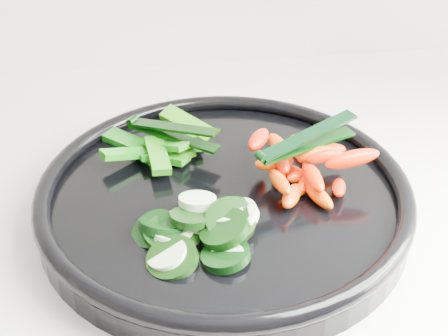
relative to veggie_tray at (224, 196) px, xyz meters
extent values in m
cylinder|color=black|center=(0.00, 0.00, -0.01)|extent=(0.39, 0.39, 0.02)
torus|color=black|center=(0.00, 0.00, 0.01)|extent=(0.39, 0.39, 0.02)
cylinder|color=black|center=(-0.06, -0.09, 0.01)|extent=(0.06, 0.06, 0.03)
cylinder|color=#DBF1C1|center=(-0.06, -0.09, 0.01)|extent=(0.05, 0.05, 0.02)
cylinder|color=black|center=(-0.06, -0.05, 0.01)|extent=(0.05, 0.06, 0.03)
cylinder|color=beige|center=(-0.06, -0.07, 0.01)|extent=(0.03, 0.03, 0.02)
cylinder|color=black|center=(-0.05, -0.06, 0.01)|extent=(0.04, 0.04, 0.02)
cylinder|color=beige|center=(-0.05, -0.05, 0.01)|extent=(0.03, 0.03, 0.02)
cylinder|color=black|center=(-0.01, -0.10, 0.01)|extent=(0.05, 0.05, 0.02)
cylinder|color=#DBF5C4|center=(-0.01, -0.10, 0.01)|extent=(0.04, 0.04, 0.02)
cylinder|color=black|center=(-0.03, -0.04, 0.01)|extent=(0.05, 0.05, 0.02)
cylinder|color=#B1CEA5|center=(-0.03, -0.05, 0.01)|extent=(0.03, 0.03, 0.02)
cylinder|color=black|center=(-0.06, -0.06, 0.01)|extent=(0.06, 0.06, 0.02)
cylinder|color=beige|center=(-0.06, -0.05, 0.01)|extent=(0.03, 0.03, 0.01)
cylinder|color=black|center=(-0.07, -0.05, 0.01)|extent=(0.05, 0.05, 0.03)
cylinder|color=beige|center=(-0.05, -0.06, 0.01)|extent=(0.04, 0.03, 0.02)
cylinder|color=black|center=(-0.01, -0.07, 0.02)|extent=(0.06, 0.06, 0.03)
cylinder|color=#E1F4C3|center=(0.01, -0.06, 0.02)|extent=(0.04, 0.04, 0.03)
cylinder|color=black|center=(-0.04, -0.05, 0.02)|extent=(0.05, 0.05, 0.02)
cylinder|color=beige|center=(-0.03, -0.03, 0.02)|extent=(0.05, 0.05, 0.02)
cylinder|color=black|center=(0.00, -0.06, 0.02)|extent=(0.06, 0.06, 0.03)
cylinder|color=#D6F6C5|center=(0.00, -0.06, 0.02)|extent=(0.04, 0.04, 0.02)
cylinder|color=black|center=(0.00, -0.05, 0.02)|extent=(0.06, 0.05, 0.02)
cylinder|color=#E5F9C7|center=(0.00, -0.05, 0.02)|extent=(0.04, 0.04, 0.02)
ellipsoid|color=#FB6700|center=(0.08, -0.01, 0.01)|extent=(0.04, 0.04, 0.02)
ellipsoid|color=#DF4400|center=(0.09, -0.03, 0.01)|extent=(0.03, 0.05, 0.02)
ellipsoid|color=red|center=(0.07, 0.02, 0.01)|extent=(0.04, 0.04, 0.02)
ellipsoid|color=#FE1B00|center=(0.11, -0.02, 0.01)|extent=(0.02, 0.04, 0.02)
ellipsoid|color=#F23200|center=(0.06, 0.01, 0.01)|extent=(0.02, 0.04, 0.02)
ellipsoid|color=#FD4A00|center=(0.06, -0.02, 0.01)|extent=(0.04, 0.05, 0.02)
ellipsoid|color=#F95300|center=(0.08, 0.01, 0.01)|extent=(0.05, 0.03, 0.02)
ellipsoid|color=#EA4F00|center=(0.09, 0.07, 0.01)|extent=(0.02, 0.05, 0.02)
ellipsoid|color=#EA3900|center=(0.07, 0.06, 0.01)|extent=(0.03, 0.05, 0.02)
ellipsoid|color=#FF2E00|center=(0.05, -0.02, 0.03)|extent=(0.02, 0.05, 0.02)
ellipsoid|color=#F35500|center=(0.09, 0.03, 0.03)|extent=(0.04, 0.05, 0.03)
ellipsoid|color=#F53300|center=(0.06, 0.01, 0.03)|extent=(0.02, 0.05, 0.02)
ellipsoid|color=#EA1200|center=(0.09, -0.01, 0.03)|extent=(0.02, 0.05, 0.02)
ellipsoid|color=#F84500|center=(0.05, 0.01, 0.03)|extent=(0.05, 0.03, 0.02)
ellipsoid|color=red|center=(0.11, 0.03, 0.03)|extent=(0.05, 0.03, 0.02)
ellipsoid|color=red|center=(0.10, 0.00, 0.04)|extent=(0.04, 0.02, 0.02)
ellipsoid|color=#F62300|center=(0.04, 0.04, 0.04)|extent=(0.04, 0.05, 0.02)
ellipsoid|color=#E54500|center=(0.09, 0.00, 0.04)|extent=(0.05, 0.02, 0.02)
ellipsoid|color=#FF1800|center=(0.13, -0.01, 0.04)|extent=(0.06, 0.02, 0.03)
cube|color=#246B0A|center=(-0.04, 0.08, 0.01)|extent=(0.03, 0.06, 0.02)
cube|color=#106509|center=(-0.04, 0.10, 0.01)|extent=(0.04, 0.06, 0.03)
cube|color=#1A690A|center=(-0.03, 0.10, 0.01)|extent=(0.03, 0.06, 0.02)
cube|color=#0E6009|center=(-0.05, 0.07, 0.01)|extent=(0.05, 0.05, 0.02)
cube|color=#0A6E0B|center=(-0.05, 0.08, 0.01)|extent=(0.07, 0.06, 0.03)
cube|color=#0B7410|center=(-0.10, 0.11, 0.01)|extent=(0.05, 0.05, 0.01)
cube|color=#0A6910|center=(-0.08, 0.08, 0.01)|extent=(0.03, 0.05, 0.02)
cube|color=#0A690A|center=(-0.05, 0.07, 0.02)|extent=(0.05, 0.05, 0.02)
cube|color=#0A720C|center=(-0.10, 0.06, 0.02)|extent=(0.05, 0.04, 0.02)
cube|color=#0C6109|center=(-0.06, 0.06, 0.02)|extent=(0.03, 0.07, 0.01)
cube|color=#28730B|center=(-0.03, 0.12, 0.02)|extent=(0.06, 0.06, 0.02)
cylinder|color=black|center=(0.03, -0.01, 0.05)|extent=(0.01, 0.01, 0.01)
cube|color=black|center=(0.08, 0.01, 0.05)|extent=(0.11, 0.06, 0.00)
cube|color=black|center=(0.08, 0.01, 0.06)|extent=(0.11, 0.06, 0.02)
cylinder|color=black|center=(-0.09, 0.12, 0.03)|extent=(0.01, 0.01, 0.01)
cube|color=black|center=(-0.04, 0.08, 0.02)|extent=(0.10, 0.08, 0.00)
cube|color=black|center=(-0.04, 0.08, 0.04)|extent=(0.10, 0.08, 0.02)
camera|label=1|loc=(-0.07, -0.50, 0.38)|focal=50.00mm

